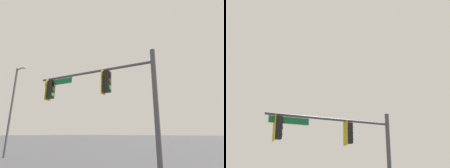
% 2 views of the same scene
% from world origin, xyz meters
% --- Properties ---
extents(signal_pole_near, '(6.98, 1.28, 5.73)m').
position_xyz_m(signal_pole_near, '(-3.50, -8.56, 3.96)').
color(signal_pole_near, '#47474C').
rests_on(signal_pole_near, ground_plane).
extents(street_lamp, '(1.68, 0.35, 7.73)m').
position_xyz_m(street_lamp, '(6.98, -9.35, 4.42)').
color(street_lamp, '#4C4C51').
rests_on(street_lamp, ground_plane).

